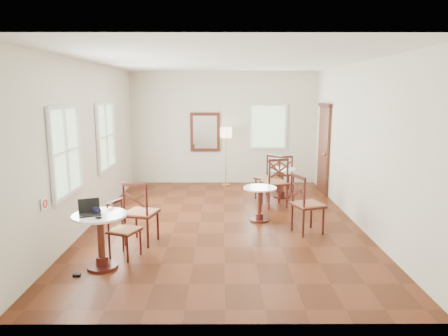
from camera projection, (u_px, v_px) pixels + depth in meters
name	position (u px, v px, depth m)	size (l,w,h in m)	color
ground	(224.00, 222.00, 7.79)	(7.00, 7.00, 0.00)	#53220E
room_shell	(221.00, 122.00, 7.71)	(5.02, 7.02, 3.01)	silver
cafe_table_near	(101.00, 235.00, 5.66)	(0.75, 0.75, 0.79)	#411510
cafe_table_mid	(260.00, 200.00, 7.79)	(0.63, 0.63, 0.67)	#411510
cafe_table_back	(282.00, 180.00, 9.56)	(0.65, 0.65, 0.69)	#411510
chair_near_a	(140.00, 213.00, 6.60)	(0.59, 0.59, 1.05)	#411510
chair_near_b	(123.00, 230.00, 6.07)	(0.52, 0.52, 0.86)	#411510
chair_mid_a	(275.00, 182.00, 8.74)	(0.62, 0.62, 1.09)	#411510
chair_mid_b	(307.00, 204.00, 7.11)	(0.61, 0.61, 1.05)	#411510
chair_back_a	(284.00, 173.00, 10.17)	(0.44, 0.44, 0.92)	#411510
chair_back_b	(268.00, 177.00, 9.43)	(0.66, 0.66, 1.02)	#411510
floor_lamp	(226.00, 136.00, 10.65)	(0.30, 0.30, 1.55)	#BF8C3F
laptop	(90.00, 211.00, 5.59)	(0.35, 0.33, 0.20)	black
mouse	(99.00, 217.00, 5.40)	(0.09, 0.06, 0.03)	black
navy_mug	(96.00, 211.00, 5.61)	(0.12, 0.08, 0.09)	black
water_glass	(111.00, 207.00, 5.80)	(0.05, 0.05, 0.09)	white
power_adapter	(77.00, 275.00, 5.48)	(0.10, 0.06, 0.04)	black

